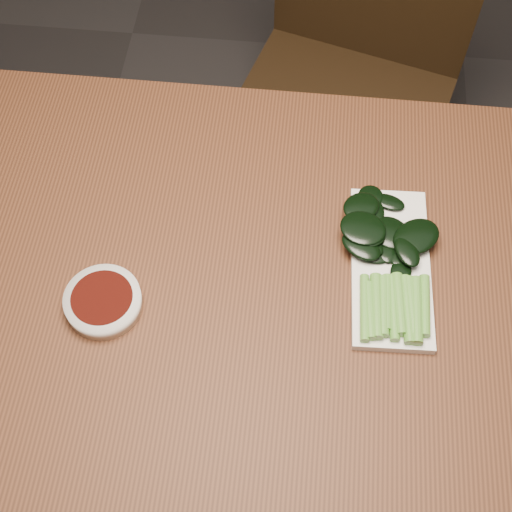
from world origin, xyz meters
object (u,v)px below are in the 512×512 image
at_px(serving_plate, 390,267).
at_px(table, 255,310).
at_px(sauce_bowl, 103,302).
at_px(chair_far, 350,75).
at_px(gai_lan, 386,262).

bearing_deg(serving_plate, table, -164.94).
height_order(table, serving_plate, serving_plate).
bearing_deg(sauce_bowl, serving_plate, 14.28).
bearing_deg(serving_plate, chair_far, 94.57).
relative_size(chair_far, serving_plate, 3.21).
bearing_deg(gai_lan, sauce_bowl, -165.75).
relative_size(chair_far, gai_lan, 3.30).
bearing_deg(serving_plate, sauce_bowl, -165.72).
xyz_separation_m(chair_far, serving_plate, (0.05, -0.66, 0.27)).
bearing_deg(gai_lan, chair_far, 93.79).
relative_size(serving_plate, gai_lan, 1.03).
height_order(table, sauce_bowl, sauce_bowl).
bearing_deg(table, gai_lan, 15.05).
bearing_deg(chair_far, gai_lan, -70.31).
distance_m(chair_far, serving_plate, 0.72).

